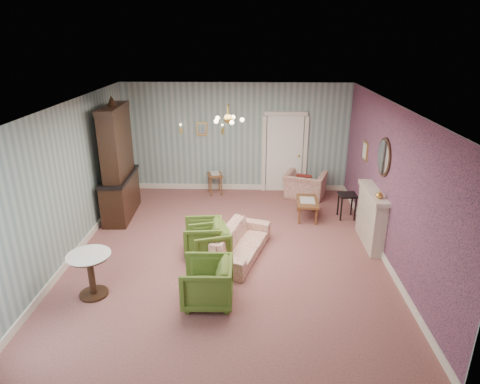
{
  "coord_description": "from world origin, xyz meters",
  "views": [
    {
      "loc": [
        0.43,
        -7.41,
        4.09
      ],
      "look_at": [
        0.2,
        0.4,
        1.1
      ],
      "focal_mm": 31.34,
      "sensor_mm": 36.0,
      "label": 1
    }
  ],
  "objects_px": {
    "olive_chair_c": "(203,236)",
    "coffee_table": "(307,209)",
    "dresser": "(117,160)",
    "side_table_black": "(347,206)",
    "pedestal_table": "(91,275)",
    "wingback_chair": "(305,181)",
    "olive_chair_b": "(210,243)",
    "sofa_chintz": "(240,239)",
    "fireplace": "(371,217)",
    "olive_chair_a": "(207,281)"
  },
  "relations": [
    {
      "from": "olive_chair_a",
      "to": "side_table_black",
      "type": "relative_size",
      "value": 1.35
    },
    {
      "from": "olive_chair_b",
      "to": "olive_chair_c",
      "type": "distance_m",
      "value": 0.3
    },
    {
      "from": "wingback_chair",
      "to": "olive_chair_b",
      "type": "bearing_deg",
      "value": 76.97
    },
    {
      "from": "olive_chair_a",
      "to": "sofa_chintz",
      "type": "distance_m",
      "value": 1.61
    },
    {
      "from": "fireplace",
      "to": "olive_chair_a",
      "type": "bearing_deg",
      "value": -145.62
    },
    {
      "from": "olive_chair_c",
      "to": "coffee_table",
      "type": "bearing_deg",
      "value": 122.69
    },
    {
      "from": "olive_chair_a",
      "to": "fireplace",
      "type": "bearing_deg",
      "value": 123.55
    },
    {
      "from": "dresser",
      "to": "pedestal_table",
      "type": "xyz_separation_m",
      "value": [
        0.47,
        -3.24,
        -0.99
      ]
    },
    {
      "from": "olive_chair_b",
      "to": "wingback_chair",
      "type": "xyz_separation_m",
      "value": [
        2.18,
        3.37,
        0.08
      ]
    },
    {
      "from": "side_table_black",
      "to": "olive_chair_a",
      "type": "bearing_deg",
      "value": -130.74
    },
    {
      "from": "dresser",
      "to": "side_table_black",
      "type": "distance_m",
      "value": 5.4
    },
    {
      "from": "olive_chair_a",
      "to": "sofa_chintz",
      "type": "bearing_deg",
      "value": 161.78
    },
    {
      "from": "dresser",
      "to": "side_table_black",
      "type": "relative_size",
      "value": 4.6
    },
    {
      "from": "olive_chair_b",
      "to": "fireplace",
      "type": "relative_size",
      "value": 0.52
    },
    {
      "from": "olive_chair_b",
      "to": "dresser",
      "type": "relative_size",
      "value": 0.26
    },
    {
      "from": "coffee_table",
      "to": "side_table_black",
      "type": "xyz_separation_m",
      "value": [
        0.92,
        0.01,
        0.08
      ]
    },
    {
      "from": "dresser",
      "to": "fireplace",
      "type": "xyz_separation_m",
      "value": [
        5.5,
        -1.24,
        -0.8
      ]
    },
    {
      "from": "sofa_chintz",
      "to": "pedestal_table",
      "type": "distance_m",
      "value": 2.77
    },
    {
      "from": "olive_chair_a",
      "to": "wingback_chair",
      "type": "relative_size",
      "value": 0.79
    },
    {
      "from": "olive_chair_b",
      "to": "dresser",
      "type": "height_order",
      "value": "dresser"
    },
    {
      "from": "olive_chair_c",
      "to": "dresser",
      "type": "xyz_separation_m",
      "value": [
        -2.13,
        1.78,
        1.0
      ]
    },
    {
      "from": "side_table_black",
      "to": "pedestal_table",
      "type": "bearing_deg",
      "value": -146.15
    },
    {
      "from": "dresser",
      "to": "olive_chair_b",
      "type": "bearing_deg",
      "value": -44.19
    },
    {
      "from": "pedestal_table",
      "to": "sofa_chintz",
      "type": "bearing_deg",
      "value": 30.15
    },
    {
      "from": "wingback_chair",
      "to": "dresser",
      "type": "bearing_deg",
      "value": 36.55
    },
    {
      "from": "wingback_chair",
      "to": "olive_chair_a",
      "type": "bearing_deg",
      "value": 85.97
    },
    {
      "from": "sofa_chintz",
      "to": "coffee_table",
      "type": "distance_m",
      "value": 2.38
    },
    {
      "from": "olive_chair_b",
      "to": "sofa_chintz",
      "type": "distance_m",
      "value": 0.6
    },
    {
      "from": "olive_chair_c",
      "to": "side_table_black",
      "type": "relative_size",
      "value": 1.25
    },
    {
      "from": "olive_chair_b",
      "to": "wingback_chair",
      "type": "distance_m",
      "value": 4.02
    },
    {
      "from": "wingback_chair",
      "to": "fireplace",
      "type": "xyz_separation_m",
      "value": [
        1.03,
        -2.58,
        0.13
      ]
    },
    {
      "from": "sofa_chintz",
      "to": "wingback_chair",
      "type": "xyz_separation_m",
      "value": [
        1.61,
        3.18,
        0.08
      ]
    },
    {
      "from": "olive_chair_c",
      "to": "sofa_chintz",
      "type": "xyz_separation_m",
      "value": [
        0.72,
        -0.07,
        -0.01
      ]
    },
    {
      "from": "olive_chair_b",
      "to": "olive_chair_c",
      "type": "height_order",
      "value": "olive_chair_c"
    },
    {
      "from": "fireplace",
      "to": "pedestal_table",
      "type": "bearing_deg",
      "value": -158.42
    },
    {
      "from": "olive_chair_c",
      "to": "fireplace",
      "type": "distance_m",
      "value": 3.41
    },
    {
      "from": "coffee_table",
      "to": "pedestal_table",
      "type": "height_order",
      "value": "pedestal_table"
    },
    {
      "from": "olive_chair_c",
      "to": "coffee_table",
      "type": "height_order",
      "value": "olive_chair_c"
    },
    {
      "from": "fireplace",
      "to": "pedestal_table",
      "type": "relative_size",
      "value": 1.82
    },
    {
      "from": "sofa_chintz",
      "to": "dresser",
      "type": "xyz_separation_m",
      "value": [
        -2.86,
        1.85,
        1.01
      ]
    },
    {
      "from": "sofa_chintz",
      "to": "fireplace",
      "type": "height_order",
      "value": "fireplace"
    },
    {
      "from": "wingback_chair",
      "to": "fireplace",
      "type": "distance_m",
      "value": 2.78
    },
    {
      "from": "olive_chair_a",
      "to": "pedestal_table",
      "type": "height_order",
      "value": "olive_chair_a"
    },
    {
      "from": "wingback_chair",
      "to": "side_table_black",
      "type": "bearing_deg",
      "value": 141.3
    },
    {
      "from": "sofa_chintz",
      "to": "dresser",
      "type": "distance_m",
      "value": 3.55
    },
    {
      "from": "sofa_chintz",
      "to": "coffee_table",
      "type": "bearing_deg",
      "value": -22.48
    },
    {
      "from": "dresser",
      "to": "fireplace",
      "type": "bearing_deg",
      "value": -15.29
    },
    {
      "from": "pedestal_table",
      "to": "coffee_table",
      "type": "bearing_deg",
      "value": 39.54
    },
    {
      "from": "olive_chair_b",
      "to": "fireplace",
      "type": "xyz_separation_m",
      "value": [
        3.21,
        0.79,
        0.22
      ]
    },
    {
      "from": "olive_chair_b",
      "to": "dresser",
      "type": "xyz_separation_m",
      "value": [
        -2.29,
        2.04,
        1.01
      ]
    }
  ]
}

